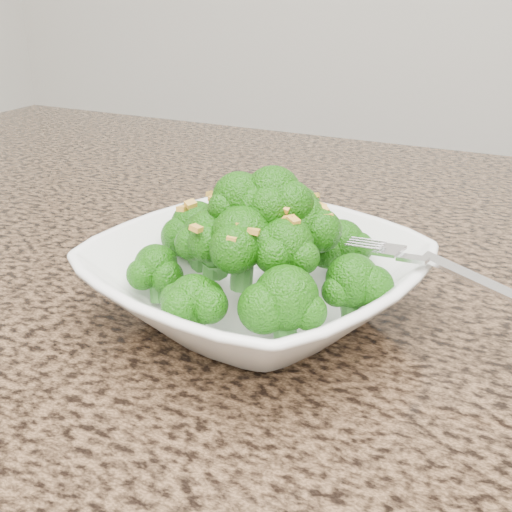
% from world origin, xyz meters
% --- Properties ---
extents(granite_counter, '(1.64, 1.04, 0.03)m').
position_xyz_m(granite_counter, '(0.00, 0.30, 0.89)').
color(granite_counter, brown).
rests_on(granite_counter, cabinet).
extents(bowl, '(0.29, 0.29, 0.06)m').
position_xyz_m(bowl, '(-0.03, 0.23, 0.93)').
color(bowl, white).
rests_on(bowl, granite_counter).
extents(broccoli_pile, '(0.21, 0.21, 0.08)m').
position_xyz_m(broccoli_pile, '(-0.03, 0.23, 1.00)').
color(broccoli_pile, '#1C650B').
rests_on(broccoli_pile, bowl).
extents(garlic_topping, '(0.12, 0.12, 0.01)m').
position_xyz_m(garlic_topping, '(-0.03, 0.23, 1.04)').
color(garlic_topping, gold).
rests_on(garlic_topping, broccoli_pile).
extents(fork, '(0.17, 0.05, 0.01)m').
position_xyz_m(fork, '(0.08, 0.25, 0.96)').
color(fork, silver).
rests_on(fork, bowl).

